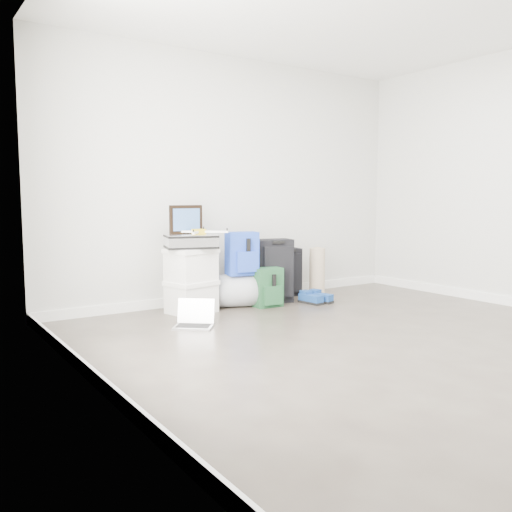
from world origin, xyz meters
TOP-DOWN VIEW (x-y plane):
  - ground at (0.00, 0.00)m, footprint 5.00×5.00m
  - room_envelope at (0.00, 0.02)m, footprint 4.52×5.02m
  - boxes_stack at (-0.76, 2.10)m, footprint 0.53×0.47m
  - briefcase at (-0.76, 2.10)m, footprint 0.57×0.48m
  - painting at (-0.76, 2.20)m, footprint 0.39×0.08m
  - drone at (-0.68, 2.08)m, footprint 0.48×0.48m
  - duffel_bag at (-0.18, 2.10)m, footprint 0.64×0.52m
  - blue_backpack at (-0.18, 2.07)m, footprint 0.36×0.29m
  - large_suitcase at (0.24, 2.12)m, footprint 0.50×0.39m
  - green_backpack at (0.05, 1.92)m, footprint 0.31×0.23m
  - carry_on at (0.61, 2.35)m, footprint 0.39×0.30m
  - shoes at (0.61, 1.80)m, footprint 0.30×0.32m
  - rolled_rug at (0.95, 2.18)m, footprint 0.18×0.18m
  - laptop at (-1.01, 1.56)m, footprint 0.41×0.40m

SIDE VIEW (x-z plane):
  - ground at x=0.00m, z-range 0.00..0.00m
  - shoes at x=0.61m, z-range 0.00..0.10m
  - laptop at x=-1.01m, z-range -0.06..0.18m
  - duffel_bag at x=-0.18m, z-range 0.00..0.34m
  - green_backpack at x=0.05m, z-range -0.01..0.41m
  - rolled_rug at x=0.95m, z-range 0.00..0.56m
  - carry_on at x=0.61m, z-range 0.00..0.56m
  - boxes_stack at x=-0.76m, z-range 0.00..0.65m
  - large_suitcase at x=0.24m, z-range 0.00..0.70m
  - blue_backpack at x=-0.18m, z-range 0.34..0.79m
  - briefcase at x=-0.76m, z-range 0.65..0.79m
  - drone at x=-0.68m, z-range 0.79..0.84m
  - painting at x=-0.76m, z-range 0.79..1.08m
  - room_envelope at x=0.00m, z-range 0.37..3.08m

